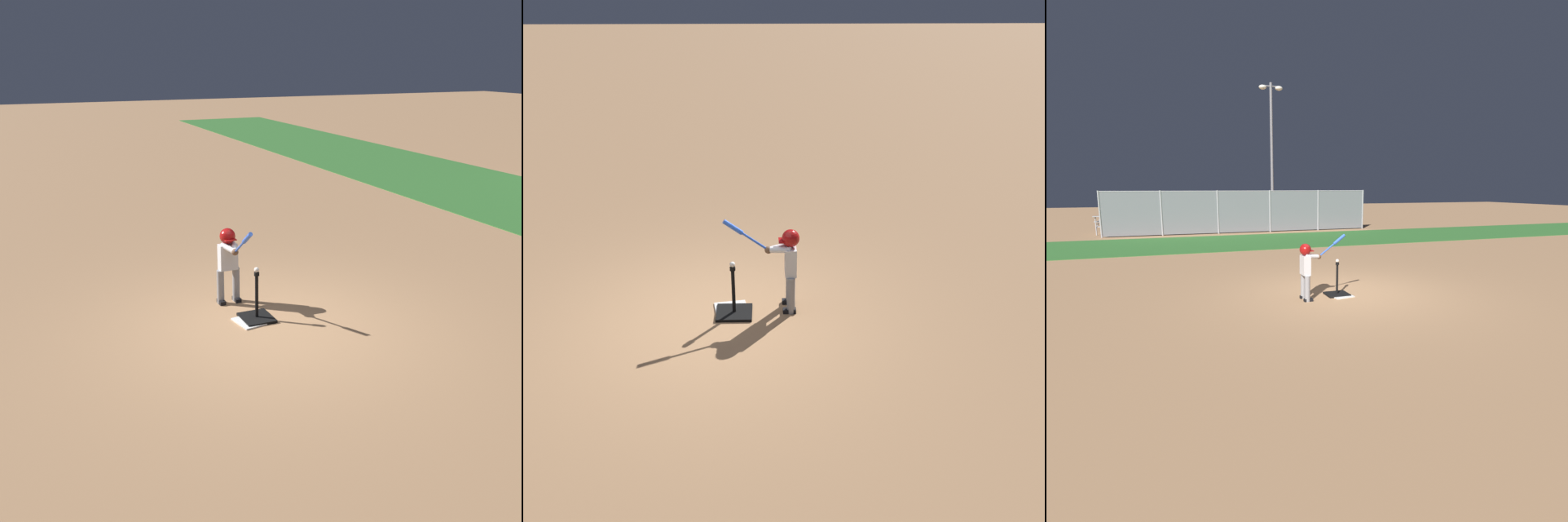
{
  "view_description": "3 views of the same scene",
  "coord_description": "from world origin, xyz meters",
  "views": [
    {
      "loc": [
        7.14,
        -3.25,
        3.62
      ],
      "look_at": [
        -0.39,
        -0.02,
        0.85
      ],
      "focal_mm": 42.0,
      "sensor_mm": 36.0,
      "label": 1
    },
    {
      "loc": [
        -0.79,
        7.08,
        4.31
      ],
      "look_at": [
        -0.98,
        -0.2,
        0.76
      ],
      "focal_mm": 42.0,
      "sensor_mm": 36.0,
      "label": 2
    },
    {
      "loc": [
        -3.65,
        -8.01,
        2.31
      ],
      "look_at": [
        -0.92,
        0.06,
        0.76
      ],
      "focal_mm": 28.0,
      "sensor_mm": 36.0,
      "label": 3
    }
  ],
  "objects": [
    {
      "name": "batting_tee",
      "position": [
        -0.3,
        -0.12,
        0.09
      ],
      "size": [
        0.49,
        0.44,
        0.72
      ],
      "color": "black",
      "rests_on": "ground_plane"
    },
    {
      "name": "home_plate",
      "position": [
        -0.25,
        -0.22,
        0.01
      ],
      "size": [
        0.51,
        0.51,
        0.02
      ],
      "primitive_type": "cube",
      "rotation": [
        0.0,
        0.0,
        0.16
      ],
      "color": "white",
      "rests_on": "ground_plane"
    },
    {
      "name": "baseball",
      "position": [
        -0.3,
        -0.12,
        0.76
      ],
      "size": [
        0.07,
        0.07,
        0.07
      ],
      "primitive_type": "sphere",
      "color": "white",
      "rests_on": "batting_tee"
    },
    {
      "name": "ground_plane",
      "position": [
        0.0,
        0.0,
        0.0
      ],
      "size": [
        90.0,
        90.0,
        0.0
      ],
      "primitive_type": "plane",
      "color": "#AD7F56"
    },
    {
      "name": "batter_child",
      "position": [
        -1.03,
        -0.26,
        0.75
      ],
      "size": [
        1.01,
        0.37,
        1.34
      ],
      "color": "gray",
      "rests_on": "ground_plane"
    }
  ]
}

